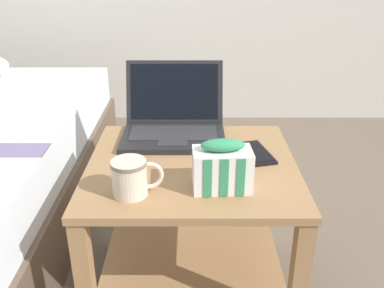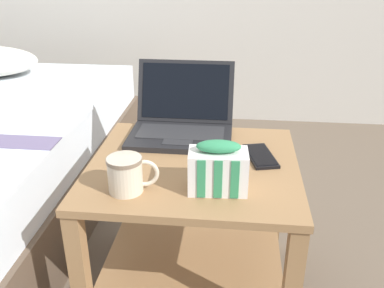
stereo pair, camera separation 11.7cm
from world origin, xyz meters
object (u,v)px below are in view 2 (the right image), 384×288
object	(u,v)px
laptop	(182,121)
cell_phone	(260,156)
mug_front_left	(126,173)
snack_bag	(218,169)

from	to	relation	value
laptop	cell_phone	size ratio (longest dim) A/B	1.95
mug_front_left	cell_phone	size ratio (longest dim) A/B	0.77
laptop	snack_bag	world-z (taller)	laptop
snack_bag	cell_phone	xyz separation A→B (m)	(0.12, 0.20, -0.06)
mug_front_left	laptop	bearing A→B (deg)	76.32
laptop	snack_bag	bearing A→B (deg)	-68.63
snack_bag	cell_phone	size ratio (longest dim) A/B	0.90
laptop	mug_front_left	world-z (taller)	laptop
snack_bag	cell_phone	bearing A→B (deg)	59.65
laptop	cell_phone	xyz separation A→B (m)	(0.26, -0.15, -0.04)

